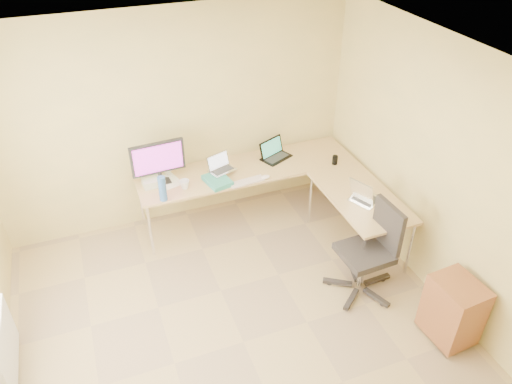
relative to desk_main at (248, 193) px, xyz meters
name	(u,v)px	position (x,y,z in m)	size (l,w,h in m)	color
floor	(243,342)	(-0.72, -1.85, -0.36)	(4.50, 4.50, 0.00)	tan
ceiling	(238,84)	(-0.72, -1.85, 2.24)	(4.50, 4.50, 0.00)	white
wall_back	(176,121)	(-0.72, 0.40, 0.93)	(4.50, 4.50, 0.00)	#E4CA78
wall_right	(453,185)	(1.38, -1.85, 0.93)	(4.50, 4.50, 0.00)	#E4CA78
desk_main	(248,193)	(0.00, 0.00, 0.00)	(2.65, 0.70, 0.73)	tan
desk_return	(357,222)	(0.98, -1.00, 0.00)	(0.70, 1.30, 0.73)	tan
monitor	(158,163)	(-1.04, 0.06, 0.63)	(0.61, 0.20, 0.52)	#252525
book_stack	(217,181)	(-0.43, -0.18, 0.39)	(0.24, 0.33, 0.06)	teal
laptop_center	(222,164)	(-0.33, -0.04, 0.52)	(0.30, 0.23, 0.19)	silver
laptop_black	(276,150)	(0.41, 0.08, 0.48)	(0.37, 0.27, 0.23)	black
keyboard	(247,182)	(-0.11, -0.30, 0.37)	(0.41, 0.11, 0.02)	silver
mouse	(265,177)	(0.11, -0.30, 0.39)	(0.11, 0.07, 0.04)	white
mug	(185,184)	(-0.81, -0.16, 0.42)	(0.11, 0.11, 0.10)	white
cd_stack	(226,182)	(-0.34, -0.23, 0.38)	(0.12, 0.12, 0.03)	silver
water_bottle	(162,189)	(-1.08, -0.30, 0.51)	(0.08, 0.08, 0.29)	#3260A6
papers	(168,181)	(-0.96, 0.06, 0.37)	(0.24, 0.34, 0.01)	white
white_box	(153,182)	(-1.13, 0.03, 0.41)	(0.24, 0.17, 0.09)	beige
desk_fan	(167,166)	(-0.93, 0.16, 0.50)	(0.21, 0.21, 0.27)	white
black_cup	(335,160)	(1.02, -0.30, 0.42)	(0.07, 0.07, 0.11)	black
laptop_return	(367,191)	(0.98, -1.09, 0.49)	(0.29, 0.36, 0.24)	silver
office_chair	(364,253)	(0.67, -1.63, 0.14)	(0.62, 0.62, 1.04)	#2B2626
cabinet	(453,310)	(1.13, -2.47, -0.01)	(0.37, 0.46, 0.64)	brown
radiator	(4,349)	(-2.75, -1.45, -0.02)	(0.09, 0.80, 0.55)	white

